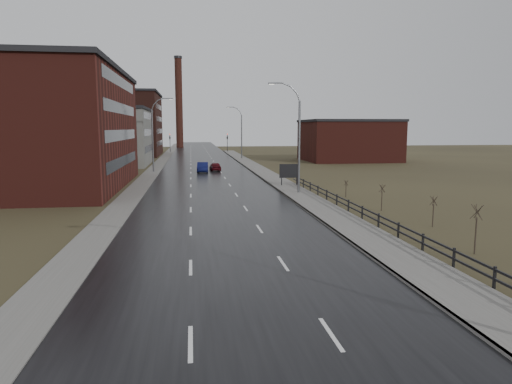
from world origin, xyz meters
name	(u,v)px	position (x,y,z in m)	size (l,w,h in m)	color
road	(206,173)	(0.00, 60.00, 0.03)	(14.00, 300.00, 0.06)	black
sidewalk_right	(299,195)	(8.60, 35.00, 0.09)	(3.20, 180.00, 0.18)	#595651
curb_right	(284,195)	(7.08, 35.00, 0.09)	(0.16, 180.00, 0.18)	slate
sidewalk_left	(151,173)	(-8.20, 60.00, 0.06)	(2.40, 260.00, 0.12)	#595651
warehouse_near	(21,128)	(-20.99, 45.00, 6.76)	(22.44, 28.56, 13.50)	#471914
warehouse_mid	(104,136)	(-17.99, 78.00, 5.26)	(16.32, 20.40, 10.50)	slate
warehouse_far	(106,124)	(-22.99, 108.00, 7.76)	(26.52, 24.48, 15.50)	#331611
building_right	(348,140)	(30.30, 82.00, 4.26)	(18.36, 16.32, 8.50)	#471914
smokestack	(179,102)	(-6.00, 150.00, 15.50)	(2.70, 2.70, 30.70)	#331611
streetlight_right_mid	(296,138)	(8.50, 36.00, 5.84)	(3.36, 0.28, 11.35)	slate
streetlight_left	(154,134)	(-7.70, 62.00, 5.84)	(3.36, 0.28, 11.35)	slate
streetlight_right_far	(240,132)	(8.50, 90.00, 5.84)	(3.36, 0.28, 11.35)	slate
guardrail	(383,221)	(10.30, 18.31, 0.71)	(0.10, 53.05, 1.10)	black
shrub_c	(476,228)	(13.03, 12.44, 1.45)	(0.64, 0.68, 2.74)	#382D23
shrub_d	(433,211)	(14.35, 19.20, 1.14)	(0.51, 0.54, 2.16)	#382D23
shrub_e	(382,197)	(13.35, 25.56, 1.17)	(0.52, 0.55, 2.20)	#382D23
shrub_f	(346,188)	(12.93, 33.21, 0.89)	(0.41, 0.43, 1.68)	#382D23
billboard	(289,172)	(9.10, 41.98, 1.78)	(2.36, 0.17, 2.66)	black
traffic_light_left	(170,136)	(-8.00, 120.00, 4.60)	(0.58, 2.73, 5.30)	black
traffic_light_right	(227,136)	(8.00, 120.00, 4.60)	(0.58, 2.73, 5.30)	black
car_near	(203,168)	(-0.48, 60.34, 0.77)	(1.63, 4.67, 1.54)	#0D1245
car_far	(215,167)	(1.57, 62.62, 0.68)	(1.61, 4.00, 1.36)	#490C12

